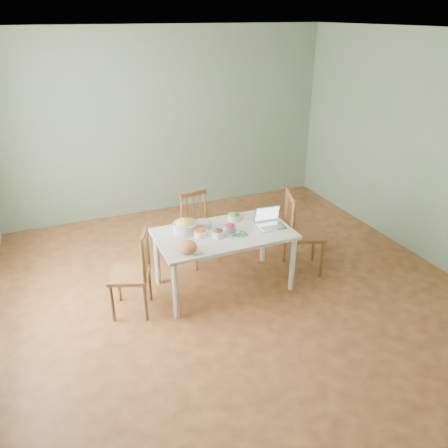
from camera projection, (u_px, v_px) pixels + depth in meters
name	position (u px, v px, depth m)	size (l,w,h in m)	color
floor	(234.00, 287.00, 5.09)	(5.00, 5.00, 0.00)	#472514
ceiling	(237.00, 30.00, 3.92)	(5.00, 5.00, 0.00)	white
wall_back	(166.00, 123.00, 6.59)	(5.00, 0.00, 2.70)	gray
wall_front	(421.00, 315.00, 2.43)	(5.00, 0.00, 2.70)	gray
wall_right	(424.00, 149.00, 5.38)	(0.00, 5.00, 2.70)	gray
dining_table	(224.00, 260.00, 4.97)	(1.47, 0.83, 0.69)	white
chair_far	(201.00, 230.00, 5.43)	(0.39, 0.37, 0.88)	#55391D
chair_left	(129.00, 272.00, 4.50)	(0.41, 0.39, 0.92)	#55391D
chair_right	(304.00, 232.00, 5.24)	(0.44, 0.42, 1.00)	#55391D
bread_boule	(188.00, 247.00, 4.39)	(0.19, 0.19, 0.13)	#BF7D49
butter_stick	(198.00, 253.00, 4.37)	(0.10, 0.03, 0.03)	#EBE5C5
bowl_squash	(185.00, 226.00, 4.78)	(0.27, 0.27, 0.16)	gold
bowl_carrot	(201.00, 232.00, 4.72)	(0.15, 0.15, 0.08)	#C7440F
bowl_onion	(203.00, 224.00, 4.90)	(0.18, 0.18, 0.10)	beige
bowl_mushroom	(218.00, 233.00, 4.70)	(0.14, 0.14, 0.09)	#442B18
bowl_redpep	(230.00, 228.00, 4.83)	(0.14, 0.14, 0.08)	red
bowl_broccoli	(235.00, 216.00, 5.08)	(0.15, 0.15, 0.10)	#206A23
flatbread	(235.00, 217.00, 5.16)	(0.20, 0.20, 0.02)	beige
basil_bunch	(239.00, 234.00, 4.76)	(0.19, 0.19, 0.02)	#277523
laptop	(272.00, 219.00, 4.88)	(0.30, 0.26, 0.20)	silver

